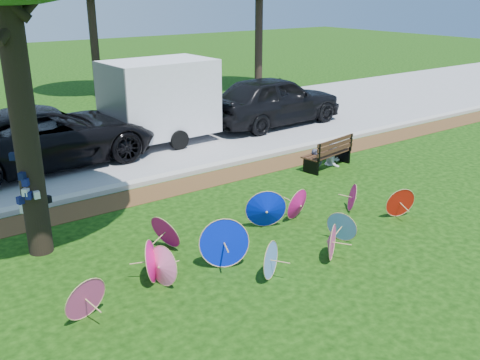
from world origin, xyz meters
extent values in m
plane|color=black|center=(0.00, 0.00, 0.00)|extent=(90.00, 90.00, 0.00)
cube|color=#472D16|center=(0.00, 4.50, 0.01)|extent=(90.00, 1.00, 0.01)
cube|color=#B7B5AD|center=(0.00, 5.20, 0.06)|extent=(90.00, 0.30, 0.12)
cube|color=gray|center=(0.00, 9.35, 0.01)|extent=(90.00, 8.00, 0.01)
cylinder|color=black|center=(-3.34, 3.01, 2.61)|extent=(0.44, 0.44, 5.23)
cone|color=#6493E9|center=(1.53, 0.05, 0.31)|extent=(0.41, 0.66, 0.63)
cone|color=#CC106D|center=(-1.36, 1.76, 0.36)|extent=(0.52, 0.79, 0.71)
cone|color=#CC106D|center=(1.51, 1.29, 0.35)|extent=(0.74, 0.41, 0.70)
cone|color=#021ACF|center=(-0.86, 0.60, 0.45)|extent=(0.92, 0.61, 0.91)
cone|color=#E24088|center=(-3.46, 0.44, 0.36)|extent=(0.76, 0.44, 0.72)
cone|color=#6493E9|center=(-0.51, -0.21, 0.34)|extent=(0.64, 0.44, 0.67)
cone|color=#CC106D|center=(2.84, 0.97, 0.31)|extent=(0.55, 0.62, 0.62)
cone|color=#E24088|center=(0.81, -0.34, 0.34)|extent=(0.61, 0.47, 0.67)
cone|color=#CC106D|center=(-2.11, 0.82, 0.36)|extent=(0.61, 0.72, 0.74)
cone|color=#021ACF|center=(0.66, 1.32, 0.43)|extent=(0.87, 0.63, 0.86)
cone|color=#BC1509|center=(3.35, 0.16, 0.34)|extent=(0.72, 0.43, 0.69)
cone|color=pink|center=(-2.09, 0.62, 0.34)|extent=(0.32, 0.71, 0.69)
imported|color=black|center=(-1.54, 8.12, 0.82)|extent=(6.03, 3.02, 1.64)
imported|color=black|center=(6.41, 8.11, 0.88)|extent=(5.26, 2.27, 1.77)
cube|color=white|center=(2.04, 8.37, 1.44)|extent=(3.33, 2.19, 2.87)
imported|color=#3C3E52|center=(4.14, 3.55, 0.55)|extent=(0.46, 0.38, 1.09)
imported|color=silver|center=(4.84, 3.55, 0.65)|extent=(0.76, 0.68, 1.30)
cylinder|color=black|center=(3.36, 16.90, 2.50)|extent=(0.36, 0.36, 5.00)
cylinder|color=black|center=(10.09, 13.79, 2.50)|extent=(0.36, 0.36, 5.00)
camera|label=1|loc=(-5.57, -6.40, 4.63)|focal=40.00mm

